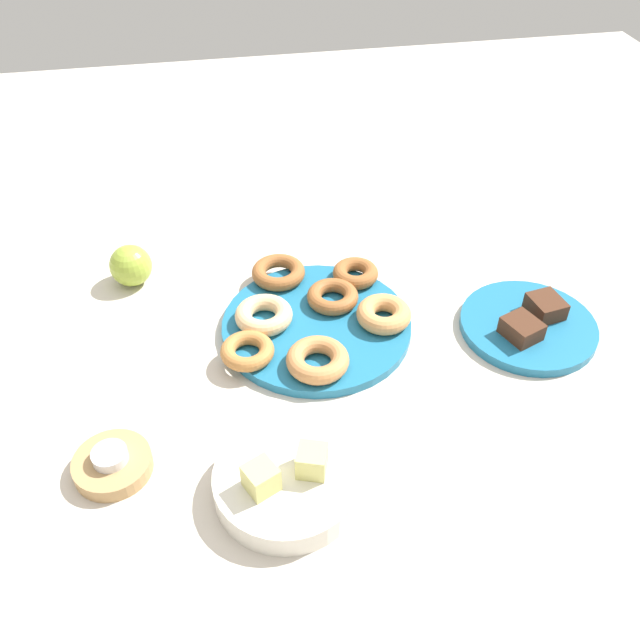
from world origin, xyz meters
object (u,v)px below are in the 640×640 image
(donut_3, at_px, (278,272))
(donut_5, at_px, (247,351))
(donut_plate, at_px, (317,326))
(melon_chunk_left, at_px, (312,461))
(donut_2, at_px, (333,297))
(donut_6, at_px, (384,314))
(donut_4, at_px, (264,315))
(apple, at_px, (131,265))
(donut_0, at_px, (355,273))
(brownie_far, at_px, (522,329))
(cake_plate, at_px, (528,326))
(fruit_bowl, at_px, (287,482))
(donut_1, at_px, (318,360))
(brownie_near, at_px, (546,306))
(candle_holder, at_px, (113,465))
(melon_chunk_right, at_px, (261,478))
(tealight, at_px, (110,456))

(donut_3, relative_size, donut_5, 1.12)
(donut_plate, height_order, melon_chunk_left, melon_chunk_left)
(donut_2, bearing_deg, melon_chunk_left, 74.42)
(donut_6, bearing_deg, melon_chunk_left, 59.28)
(donut_4, bearing_deg, donut_2, -166.76)
(donut_plate, relative_size, apple, 4.21)
(donut_plate, relative_size, donut_5, 3.71)
(donut_0, relative_size, brownie_far, 1.42)
(donut_6, height_order, apple, apple)
(cake_plate, xyz_separation_m, melon_chunk_left, (0.39, 0.23, 0.05))
(donut_3, height_order, fruit_bowl, donut_3)
(donut_1, xyz_separation_m, brownie_far, (-0.32, -0.01, 0.00))
(donut_5, distance_m, fruit_bowl, 0.24)
(donut_0, distance_m, donut_2, 0.07)
(brownie_far, distance_m, apple, 0.65)
(donut_0, bearing_deg, brownie_far, 139.55)
(brownie_near, height_order, melon_chunk_left, melon_chunk_left)
(cake_plate, bearing_deg, brownie_near, -153.43)
(donut_4, distance_m, cake_plate, 0.42)
(donut_6, relative_size, cake_plate, 0.40)
(melon_chunk_left, relative_size, apple, 0.51)
(brownie_far, bearing_deg, donut_6, -19.98)
(donut_5, bearing_deg, brownie_near, -178.69)
(donut_plate, distance_m, melon_chunk_left, 0.30)
(donut_5, bearing_deg, fruit_bowl, 95.89)
(donut_1, distance_m, fruit_bowl, 0.21)
(donut_3, xyz_separation_m, candle_holder, (0.26, 0.34, -0.02))
(candle_holder, relative_size, apple, 1.42)
(donut_5, height_order, fruit_bowl, donut_5)
(donut_1, height_order, brownie_far, brownie_far)
(donut_2, bearing_deg, candle_holder, 37.60)
(cake_plate, xyz_separation_m, candle_holder, (0.64, 0.16, 0.00))
(donut_0, distance_m, melon_chunk_right, 0.45)
(donut_5, relative_size, fruit_bowl, 0.44)
(tealight, height_order, melon_chunk_right, melon_chunk_right)
(donut_2, xyz_separation_m, donut_5, (0.15, 0.10, -0.00))
(donut_3, height_order, cake_plate, donut_3)
(fruit_bowl, bearing_deg, brownie_near, -151.60)
(donut_0, height_order, brownie_near, brownie_near)
(donut_3, bearing_deg, donut_plate, 109.18)
(donut_0, distance_m, brownie_near, 0.31)
(donut_0, bearing_deg, donut_3, -11.92)
(donut_3, distance_m, brownie_far, 0.41)
(brownie_near, xyz_separation_m, melon_chunk_right, (0.49, 0.26, 0.02))
(donut_5, distance_m, candle_holder, 0.25)
(donut_3, relative_size, donut_4, 1.00)
(donut_6, relative_size, tealight, 1.90)
(donut_0, distance_m, donut_1, 0.22)
(fruit_bowl, bearing_deg, donut_1, -111.05)
(tealight, distance_m, fruit_bowl, 0.23)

